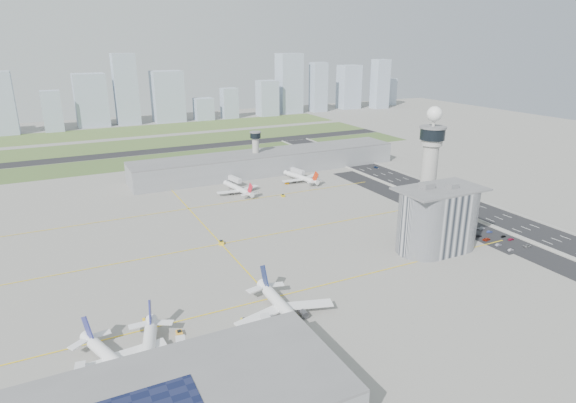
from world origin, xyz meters
name	(u,v)px	position (x,y,z in m)	size (l,w,h in m)	color
ground	(320,251)	(0.00, 0.00, 0.00)	(1000.00, 1000.00, 0.00)	gray
grass_strip_0	(169,159)	(-20.00, 225.00, 0.04)	(480.00, 50.00, 0.08)	#3E5427
grass_strip_1	(151,143)	(-20.00, 300.00, 0.04)	(480.00, 60.00, 0.08)	#4E6B32
grass_strip_2	(136,131)	(-20.00, 380.00, 0.04)	(480.00, 70.00, 0.08)	#526E34
runway	(159,151)	(-20.00, 262.00, 0.06)	(480.00, 22.00, 0.10)	black
highway	(490,215)	(115.00, 0.00, 0.05)	(28.00, 500.00, 0.10)	black
barrier_left	(473,218)	(101.00, 0.00, 0.60)	(0.60, 500.00, 1.20)	#9E9E99
barrier_right	(507,210)	(129.00, 0.00, 0.60)	(0.60, 500.00, 1.20)	#9E9E99
landside_road	(472,227)	(90.00, -10.00, 0.04)	(18.00, 260.00, 0.08)	black
parking_lot	(487,236)	(88.00, -22.00, 0.05)	(20.00, 44.00, 0.10)	black
taxiway_line_h_0	(271,298)	(-40.00, -30.00, 0.01)	(260.00, 0.60, 0.01)	yellow
taxiway_line_h_1	(221,244)	(-40.00, 30.00, 0.01)	(260.00, 0.60, 0.01)	yellow
taxiway_line_h_2	(189,209)	(-40.00, 90.00, 0.01)	(260.00, 0.60, 0.01)	yellow
taxiway_line_v	(221,244)	(-40.00, 30.00, 0.01)	(0.60, 260.00, 0.01)	yellow
control_tower	(430,161)	(72.00, 8.00, 35.04)	(14.00, 14.00, 64.50)	#ADAAA5
secondary_tower	(256,149)	(30.00, 150.00, 18.80)	(8.60, 8.60, 31.90)	#ADAAA5
admin_building	(438,219)	(51.99, -22.00, 15.30)	(42.00, 24.00, 33.50)	#B2B2B7
terminal_pier	(269,162)	(40.00, 148.00, 7.90)	(210.00, 32.00, 15.80)	gray
airplane_near_a	(115,356)	(-100.94, -49.48, 5.74)	(40.97, 34.83, 11.47)	white
airplane_near_b	(147,351)	(-91.98, -51.68, 6.17)	(44.09, 37.48, 12.35)	white
airplane_near_c	(286,305)	(-41.71, -46.76, 6.39)	(45.62, 38.78, 12.77)	white
airplane_far_a	(238,185)	(-1.54, 106.99, 5.16)	(36.87, 31.34, 10.32)	white
airplane_far_b	(300,174)	(49.01, 112.98, 5.24)	(37.46, 31.84, 10.49)	white
jet_bridge_near_0	(76,401)	(-113.00, -61.00, 2.85)	(14.00, 3.00, 5.70)	silver
jet_bridge_near_1	(184,369)	(-83.00, -61.00, 2.85)	(14.00, 3.00, 5.70)	silver
jet_bridge_near_2	(275,342)	(-53.00, -61.00, 2.85)	(14.00, 3.00, 5.70)	silver
jet_bridge_far_0	(230,179)	(2.00, 132.00, 2.85)	(14.00, 3.00, 5.70)	silver
jet_bridge_far_1	(292,171)	(52.00, 132.00, 2.85)	(14.00, 3.00, 5.70)	silver
tug_0	(179,333)	(-78.90, -38.58, 0.88)	(2.07, 3.01, 1.75)	#FCAB2B
tug_1	(148,320)	(-87.05, -26.02, 1.07)	(2.53, 3.68, 2.14)	yellow
tug_2	(244,320)	(-55.89, -41.29, 0.84)	(1.99, 2.89, 1.68)	yellow
tug_3	(221,242)	(-40.02, 29.88, 1.00)	(2.36, 3.44, 2.00)	yellow
tug_4	(283,195)	(21.79, 85.88, 0.81)	(1.92, 2.79, 1.62)	gold
tug_5	(287,183)	(37.25, 110.95, 0.84)	(1.98, 2.88, 1.67)	orange
car_lot_0	(510,250)	(82.66, -40.77, 0.63)	(1.49, 3.69, 1.26)	silver
car_lot_1	(498,245)	(82.38, -33.88, 0.61)	(1.29, 3.69, 1.22)	slate
car_lot_2	(487,239)	(82.65, -26.26, 0.64)	(2.13, 4.61, 1.28)	#A0240F
car_lot_3	(478,236)	(82.62, -20.81, 0.63)	(1.76, 4.32, 1.25)	black
car_lot_4	(469,230)	(83.93, -13.38, 0.60)	(1.41, 3.51, 1.19)	navy
car_lot_5	(454,225)	(83.10, -3.73, 0.66)	(1.39, 4.00, 1.32)	silver
car_lot_6	(528,246)	(94.03, -41.37, 0.62)	(2.05, 4.44, 1.23)	gray
car_lot_7	(511,239)	(94.04, -31.60, 0.54)	(1.52, 3.73, 1.08)	maroon
car_lot_8	(503,236)	(93.75, -27.27, 0.55)	(1.29, 3.21, 1.09)	black
car_lot_9	(490,232)	(92.39, -19.54, 0.55)	(1.17, 3.35, 1.10)	navy
car_lot_10	(481,228)	(92.42, -14.01, 0.63)	(2.08, 4.51, 1.25)	#B8BAC5
car_lot_11	(473,224)	(93.31, -7.40, 0.66)	(1.85, 4.54, 1.32)	gray
car_hw_1	(442,196)	(113.97, 38.70, 0.59)	(1.25, 3.58, 1.18)	black
car_hw_2	(376,167)	(121.56, 119.89, 0.59)	(1.96, 4.26, 1.18)	navy
car_hw_4	(325,154)	(108.89, 177.59, 0.60)	(1.41, 3.51, 1.19)	#A3A3A3
skyline_bldg_5	(2,103)	(-150.11, 419.66, 33.44)	(25.49, 20.39, 66.89)	#9EADC1
skyline_bldg_6	(52,111)	(-102.68, 417.90, 22.60)	(20.04, 16.03, 45.20)	#9EADC1
skyline_bldg_7	(91,100)	(-59.44, 436.89, 30.61)	(35.76, 28.61, 61.22)	#9EADC1
skyline_bldg_8	(126,89)	(-19.42, 431.56, 41.69)	(26.33, 21.06, 83.39)	#9EADC1
skyline_bldg_9	(168,96)	(30.27, 432.32, 31.06)	(36.96, 29.57, 62.11)	#9EADC1
skyline_bldg_10	(204,109)	(73.27, 423.68, 13.87)	(23.01, 18.41, 27.75)	#9EADC1
skyline_bldg_11	(229,103)	(108.28, 423.34, 19.48)	(20.22, 16.18, 38.97)	#9EADC1
skyline_bldg_12	(267,98)	(162.17, 421.29, 23.44)	(26.14, 20.92, 46.89)	#9EADC1
skyline_bldg_13	(289,83)	(201.27, 433.27, 40.60)	(32.26, 25.81, 81.20)	#9EADC1
skyline_bldg_14	(318,87)	(244.74, 426.38, 34.37)	(21.59, 17.28, 68.75)	#9EADC1
skyline_bldg_15	(349,87)	(302.83, 435.54, 31.70)	(30.25, 24.20, 63.40)	#9EADC1
skyline_bldg_16	(380,84)	(345.49, 415.96, 35.78)	(23.04, 18.43, 71.56)	#9EADC1
skyline_bldg_17	(388,92)	(382.05, 443.29, 20.53)	(22.64, 18.11, 41.06)	#9EADC1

